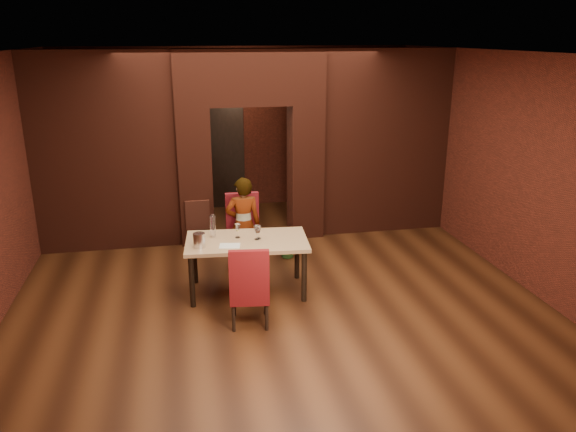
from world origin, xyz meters
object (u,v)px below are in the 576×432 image
person_seated (243,225)px  potted_plant (288,244)px  chair_far (244,232)px  wine_glass_b (259,232)px  wine_glass_c (257,232)px  dining_table (247,266)px  wine_bucket (199,240)px  chair_near (249,284)px  water_bottle (213,225)px  wine_glass_a (238,231)px

person_seated → potted_plant: 0.98m
chair_far → wine_glass_b: size_ratio=6.09×
wine_glass_b → wine_glass_c: size_ratio=0.92×
dining_table → chair_far: size_ratio=1.46×
wine_bucket → potted_plant: 2.04m
wine_glass_b → potted_plant: (0.63, 1.12, -0.64)m
wine_bucket → chair_near: bearing=-53.1°
chair_near → wine_glass_b: chair_near is taller
wine_bucket → potted_plant: bearing=41.9°
dining_table → wine_glass_b: wine_glass_b is taller
chair_near → water_bottle: water_bottle is taller
dining_table → water_bottle: 0.73m
person_seated → wine_bucket: (-0.69, -0.93, 0.14)m
person_seated → dining_table: bearing=86.2°
chair_far → chair_near: bearing=-95.5°
potted_plant → chair_far: bearing=-161.2°
dining_table → potted_plant: dining_table is taller
wine_bucket → water_bottle: bearing=61.4°
wine_glass_b → potted_plant: wine_glass_b is taller
chair_far → wine_glass_a: bearing=-103.6°
chair_far → wine_bucket: bearing=-124.7°
wine_glass_a → potted_plant: (0.91, 1.03, -0.65)m
dining_table → wine_glass_b: size_ratio=8.90×
person_seated → water_bottle: 0.76m
chair_near → wine_glass_b: (0.25, 0.91, 0.34)m
water_bottle → person_seated: bearing=49.0°
dining_table → water_bottle: bearing=158.3°
person_seated → wine_glass_c: bearing=96.3°
chair_far → person_seated: 0.20m
wine_glass_a → water_bottle: water_bottle is taller
chair_far → person_seated: bearing=-103.4°
dining_table → wine_bucket: bearing=-161.3°
person_seated → potted_plant: person_seated is taller
dining_table → wine_glass_b: (0.17, 0.01, 0.48)m
chair_far → chair_near: 1.79m
wine_glass_b → potted_plant: bearing=60.5°
chair_near → person_seated: size_ratio=0.72×
wine_glass_a → wine_bucket: 0.59m
dining_table → chair_near: bearing=-90.6°
wine_glass_a → wine_glass_b: 0.29m
wine_glass_a → person_seated: bearing=76.8°
wine_glass_a → water_bottle: 0.35m
wine_glass_b → wine_bucket: (-0.81, -0.17, 0.00)m
wine_bucket → potted_plant: (1.44, 1.29, -0.64)m
chair_far → potted_plant: bearing=18.4°
wine_glass_b → dining_table: bearing=-175.0°
wine_glass_c → water_bottle: 0.62m
wine_bucket → chair_far: bearing=55.7°
chair_far → wine_glass_c: 0.95m
wine_glass_c → wine_bucket: size_ratio=1.04×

